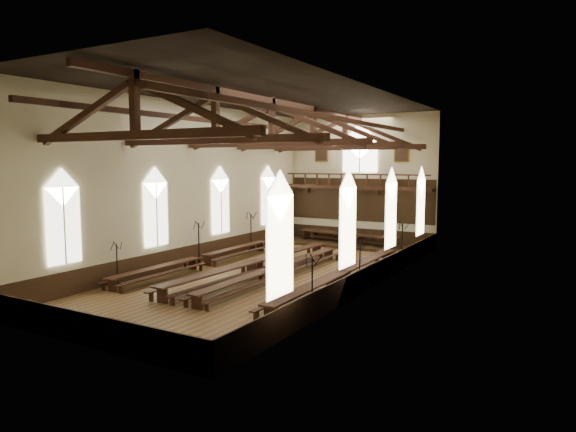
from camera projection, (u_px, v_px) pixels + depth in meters
name	position (u px, v px, depth m)	size (l,w,h in m)	color
ground	(272.00, 275.00, 29.17)	(26.00, 26.00, 0.00)	brown
room_walls	(272.00, 160.00, 28.49)	(26.00, 26.00, 26.00)	beige
wainscot_band	(272.00, 264.00, 29.10)	(12.00, 26.00, 1.20)	black
side_windows	(272.00, 209.00, 28.77)	(11.85, 19.80, 4.50)	white
end_window	(360.00, 151.00, 39.52)	(2.80, 0.12, 3.80)	white
minstrels_gallery	(358.00, 194.00, 39.66)	(11.80, 1.24, 3.70)	#371A11
portraits	(360.00, 153.00, 39.53)	(7.75, 0.09, 1.45)	brown
roof_trusses	(272.00, 129.00, 28.31)	(11.70, 25.70, 2.80)	#371A11
refectory_row_a	(200.00, 259.00, 31.03)	(1.47, 14.07, 0.71)	#371A11
refectory_row_b	(255.00, 264.00, 29.13)	(1.99, 15.01, 0.81)	#371A11
refectory_row_c	(276.00, 270.00, 28.00)	(1.46, 14.04, 0.71)	#371A11
refectory_row_d	(343.00, 275.00, 26.42)	(1.73, 15.00, 0.81)	#371A11
dais	(347.00, 245.00, 39.13)	(11.40, 3.16, 0.21)	black
high_table	(347.00, 235.00, 39.05)	(8.29, 1.95, 0.77)	#371A11
high_chairs	(352.00, 235.00, 39.75)	(6.72, 0.42, 0.93)	#371A11
candelabrum_left_near	(117.00, 272.00, 26.47)	(0.70, 0.65, 2.31)	black
candelabrum_left_mid	(199.00, 251.00, 32.06)	(0.82, 0.80, 2.74)	black
candelabrum_left_far	(251.00, 239.00, 37.05)	(0.76, 0.86, 2.80)	black
candelabrum_right_near	(312.00, 297.00, 21.31)	(0.73, 0.79, 2.59)	black
candelabrum_right_mid	(360.00, 274.00, 25.81)	(0.73, 0.71, 2.43)	black
candelabrum_right_far	(402.00, 252.00, 31.78)	(0.76, 0.85, 2.76)	black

